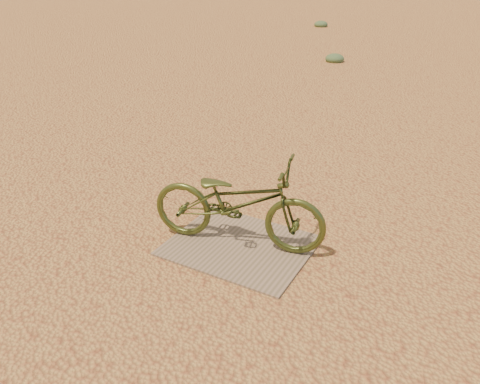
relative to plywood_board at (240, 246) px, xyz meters
The scene contains 5 objects.
ground 0.29m from the plywood_board, 24.09° to the left, with size 120.00×120.00×0.00m, color tan.
plywood_board is the anchor object (origin of this frame).
bicycle 0.47m from the plywood_board, 147.29° to the left, with size 0.61×1.75×0.92m, color #3A451C.
kale_a 10.00m from the plywood_board, 103.51° to the left, with size 0.53×0.53×0.29m, color #4F6643.
kale_c 17.83m from the plywood_board, 107.78° to the left, with size 0.59×0.59×0.32m, color #4F6643.
Camera 1 is at (1.68, -3.60, 2.60)m, focal length 35.00 mm.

